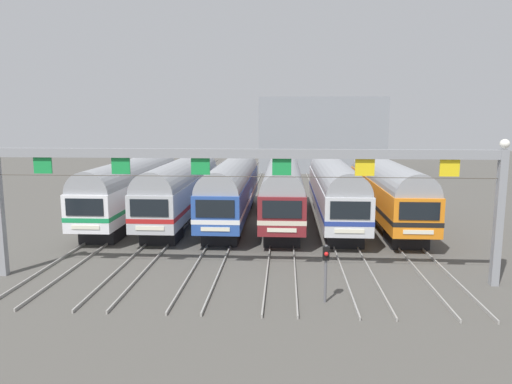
# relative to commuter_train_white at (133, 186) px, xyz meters

# --- Properties ---
(ground_plane) EXTENTS (160.00, 160.00, 0.00)m
(ground_plane) POSITION_rel_commuter_train_white_xyz_m (9.72, 0.00, -2.69)
(ground_plane) COLOR #4C4944
(track_bed) EXTENTS (20.95, 70.00, 0.15)m
(track_bed) POSITION_rel_commuter_train_white_xyz_m (9.72, 17.00, -2.61)
(track_bed) COLOR gray
(track_bed) RESTS_ON ground
(commuter_train_white) EXTENTS (2.88, 18.06, 5.05)m
(commuter_train_white) POSITION_rel_commuter_train_white_xyz_m (0.00, 0.00, 0.00)
(commuter_train_white) COLOR white
(commuter_train_white) RESTS_ON ground
(commuter_train_stainless) EXTENTS (2.88, 18.06, 4.77)m
(commuter_train_stainless) POSITION_rel_commuter_train_white_xyz_m (3.89, -0.00, -0.00)
(commuter_train_stainless) COLOR #B2B5BA
(commuter_train_stainless) RESTS_ON ground
(commuter_train_blue) EXTENTS (2.88, 18.06, 5.05)m
(commuter_train_blue) POSITION_rel_commuter_train_white_xyz_m (7.78, 0.00, 0.00)
(commuter_train_blue) COLOR #284C9E
(commuter_train_blue) RESTS_ON ground
(commuter_train_maroon) EXTENTS (2.88, 18.06, 4.77)m
(commuter_train_maroon) POSITION_rel_commuter_train_white_xyz_m (11.67, -0.00, -0.00)
(commuter_train_maroon) COLOR maroon
(commuter_train_maroon) RESTS_ON ground
(commuter_train_silver) EXTENTS (2.88, 18.06, 5.05)m
(commuter_train_silver) POSITION_rel_commuter_train_white_xyz_m (15.56, 0.00, 0.00)
(commuter_train_silver) COLOR silver
(commuter_train_silver) RESTS_ON ground
(commuter_train_orange) EXTENTS (2.88, 18.06, 4.77)m
(commuter_train_orange) POSITION_rel_commuter_train_white_xyz_m (19.45, -0.00, -0.00)
(commuter_train_orange) COLOR orange
(commuter_train_orange) RESTS_ON ground
(catenary_gantry) EXTENTS (24.69, 0.44, 6.97)m
(catenary_gantry) POSITION_rel_commuter_train_white_xyz_m (9.72, -13.50, 2.64)
(catenary_gantry) COLOR gray
(catenary_gantry) RESTS_ON ground
(yard_signal_mast) EXTENTS (0.28, 0.35, 2.56)m
(yard_signal_mast) POSITION_rel_commuter_train_white_xyz_m (13.61, -16.14, -0.89)
(yard_signal_mast) COLOR #59595E
(yard_signal_mast) RESTS_ON ground
(maintenance_building) EXTENTS (18.01, 10.00, 10.74)m
(maintenance_building) POSITION_rel_commuter_train_white_xyz_m (17.05, 36.21, 2.68)
(maintenance_building) COLOR gray
(maintenance_building) RESTS_ON ground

